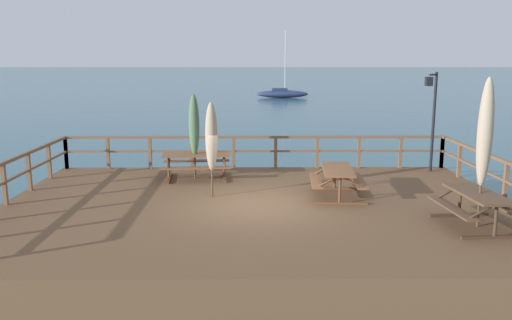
% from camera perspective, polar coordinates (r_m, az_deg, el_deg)
% --- Properties ---
extents(ground_plane, '(600.00, 600.00, 0.00)m').
position_cam_1_polar(ground_plane, '(13.41, 0.03, -8.30)').
color(ground_plane, '#2D5B6B').
extents(wooden_deck, '(12.85, 9.13, 0.84)m').
position_cam_1_polar(wooden_deck, '(13.28, 0.03, -6.59)').
color(wooden_deck, brown).
rests_on(wooden_deck, ground).
extents(railing_waterside_far, '(12.65, 0.10, 1.09)m').
position_cam_1_polar(railing_waterside_far, '(17.31, -0.14, 1.46)').
color(railing_waterside_far, brown).
rests_on(railing_waterside_far, wooden_deck).
extents(railing_side_left, '(0.10, 8.93, 1.09)m').
position_cam_1_polar(railing_side_left, '(14.35, -25.92, -1.64)').
color(railing_side_left, brown).
rests_on(railing_side_left, wooden_deck).
extents(railing_side_right, '(0.10, 8.93, 1.09)m').
position_cam_1_polar(railing_side_right, '(14.48, 25.73, -1.52)').
color(railing_side_right, brown).
rests_on(railing_side_right, wooden_deck).
extents(picnic_table_mid_centre, '(1.54, 1.99, 0.78)m').
position_cam_1_polar(picnic_table_mid_centre, '(12.25, 23.07, -4.24)').
color(picnic_table_mid_centre, brown).
rests_on(picnic_table_mid_centre, wooden_deck).
extents(picnic_table_mid_right, '(1.53, 1.96, 0.78)m').
position_cam_1_polar(picnic_table_mid_right, '(13.90, 8.90, -1.76)').
color(picnic_table_mid_right, brown).
rests_on(picnic_table_mid_right, wooden_deck).
extents(picnic_table_back_left, '(2.15, 1.57, 0.78)m').
position_cam_1_polar(picnic_table_back_left, '(15.95, -6.54, -0.04)').
color(picnic_table_back_left, brown).
rests_on(picnic_table_back_left, wooden_deck).
extents(patio_umbrella_tall_back_right, '(0.32, 0.32, 3.24)m').
position_cam_1_polar(patio_umbrella_tall_back_right, '(11.98, 23.79, 2.71)').
color(patio_umbrella_tall_back_right, '#4C3828').
rests_on(patio_umbrella_tall_back_right, wooden_deck).
extents(patio_umbrella_tall_mid_right, '(0.32, 0.32, 2.52)m').
position_cam_1_polar(patio_umbrella_tall_mid_right, '(13.57, -4.91, 2.50)').
color(patio_umbrella_tall_mid_right, '#4C3828').
rests_on(patio_umbrella_tall_mid_right, wooden_deck).
extents(patio_umbrella_tall_mid_left, '(0.32, 0.32, 2.57)m').
position_cam_1_polar(patio_umbrella_tall_mid_left, '(15.81, -6.80, 3.79)').
color(patio_umbrella_tall_mid_left, '#4C3828').
rests_on(patio_umbrella_tall_mid_left, wooden_deck).
extents(lamp_post_hooked, '(0.51, 0.55, 3.20)m').
position_cam_1_polar(lamp_post_hooked, '(17.42, 18.71, 5.53)').
color(lamp_post_hooked, black).
rests_on(lamp_post_hooked, wooden_deck).
extents(sailboat_distant, '(6.06, 1.90, 7.72)m').
position_cam_1_polar(sailboat_distant, '(61.57, 2.89, 7.29)').
color(sailboat_distant, navy).
rests_on(sailboat_distant, ground).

